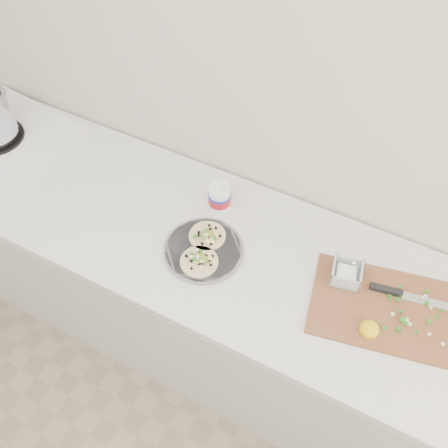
% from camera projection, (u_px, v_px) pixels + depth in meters
% --- Properties ---
extents(counter, '(2.44, 0.66, 0.90)m').
position_uv_depth(counter, '(175.00, 281.00, 2.21)').
color(counter, silver).
rests_on(counter, ground).
extents(taco_plate, '(0.28, 0.28, 0.04)m').
position_uv_depth(taco_plate, '(203.00, 248.00, 1.75)').
color(taco_plate, slate).
rests_on(taco_plate, counter).
extents(tub, '(0.09, 0.09, 0.19)m').
position_uv_depth(tub, '(220.00, 196.00, 1.83)').
color(tub, white).
rests_on(tub, counter).
extents(cutboard, '(0.50, 0.39, 0.07)m').
position_uv_depth(cutboard, '(379.00, 302.00, 1.61)').
color(cutboard, brown).
rests_on(cutboard, counter).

